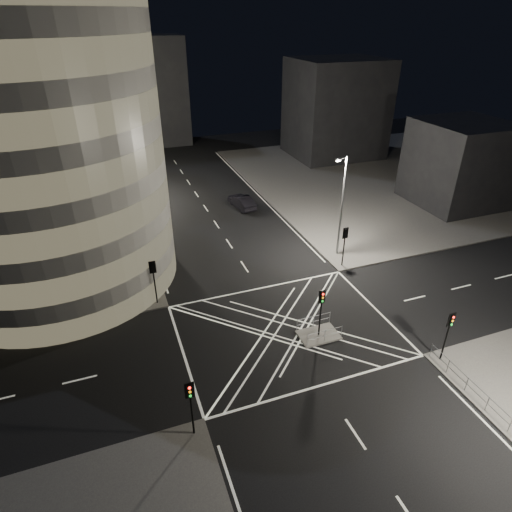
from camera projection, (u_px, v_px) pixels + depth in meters
name	position (u px, v px, depth m)	size (l,w,h in m)	color
ground	(286.00, 330.00, 32.96)	(120.00, 120.00, 0.00)	black
sidewalk_far_right	(392.00, 176.00, 63.60)	(42.00, 42.00, 0.15)	#514E4C
central_island	(318.00, 335.00, 32.30)	(3.00, 2.00, 0.15)	slate
office_block_rear	(2.00, 103.00, 55.07)	(24.00, 16.00, 22.00)	gray
building_right_far	(336.00, 108.00, 69.53)	(14.00, 12.00, 15.00)	black
building_right_near	(459.00, 163.00, 52.41)	(10.00, 10.00, 10.00)	black
building_far_end	(134.00, 93.00, 74.56)	(18.00, 8.00, 18.00)	black
tree_a	(127.00, 250.00, 35.01)	(4.96, 4.96, 7.03)	black
tree_b	(118.00, 211.00, 39.38)	(4.91, 4.91, 8.06)	black
tree_c	(116.00, 200.00, 44.87)	(3.87, 3.87, 6.24)	black
tree_d	(110.00, 170.00, 49.11)	(5.67, 5.67, 8.58)	black
tree_e	(109.00, 167.00, 54.68)	(4.47, 4.47, 6.53)	black
traffic_signal_fl	(153.00, 275.00, 34.43)	(0.55, 0.22, 4.00)	black
traffic_signal_nl	(190.00, 399.00, 23.35)	(0.55, 0.22, 4.00)	black
traffic_signal_fr	(345.00, 240.00, 39.69)	(0.55, 0.22, 4.00)	black
traffic_signal_nr	(449.00, 328.00, 28.61)	(0.55, 0.22, 4.00)	black
traffic_signal_island	(321.00, 305.00, 30.89)	(0.55, 0.22, 4.00)	black
street_lamp_left_near	(134.00, 220.00, 37.17)	(1.25, 0.25, 10.00)	slate
street_lamp_left_far	(117.00, 161.00, 51.84)	(1.25, 0.25, 10.00)	slate
street_lamp_right_far	(342.00, 204.00, 40.37)	(1.25, 0.25, 10.00)	slate
railing_near_right	(498.00, 414.00, 25.20)	(0.06, 11.70, 1.10)	slate
railing_island_south	(325.00, 336.00, 31.26)	(2.80, 0.06, 1.10)	slate
railing_island_north	(314.00, 321.00, 32.73)	(2.80, 0.06, 1.10)	slate
sedan	(242.00, 202.00, 53.11)	(1.71, 4.92, 1.62)	black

